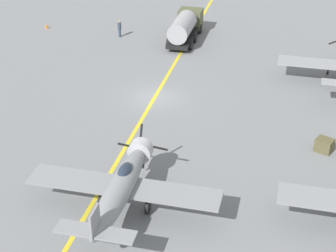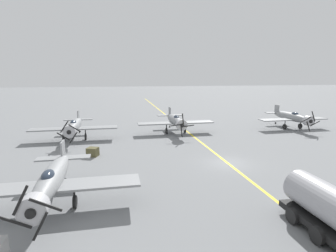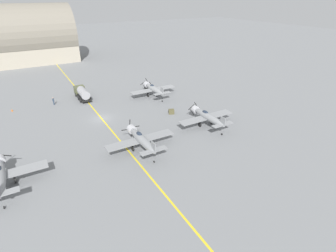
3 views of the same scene
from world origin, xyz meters
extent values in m
plane|color=slate|center=(0.00, 0.00, 0.00)|extent=(400.00, 400.00, 0.00)
cube|color=yellow|center=(0.00, 0.00, 0.00)|extent=(0.30, 160.00, 0.01)
ellipsoid|color=gray|center=(15.87, 6.06, 2.05)|extent=(1.50, 9.50, 1.42)
cylinder|color=#B7B7BC|center=(15.87, 10.51, 2.05)|extent=(1.58, 0.90, 1.58)
ellipsoid|color=#232D3D|center=(15.87, 7.20, 2.61)|extent=(0.80, 1.70, 0.76)
cube|color=gray|center=(15.87, 6.82, 1.71)|extent=(12.00, 2.10, 0.16)
cube|color=gray|center=(15.87, 1.97, 2.20)|extent=(4.40, 1.10, 0.12)
cube|color=gray|center=(15.87, 1.97, 2.85)|extent=(0.14, 1.30, 1.60)
sphere|color=black|center=(15.87, 11.01, 2.05)|extent=(0.56, 0.56, 0.56)
cube|color=black|center=(16.65, 11.01, 1.65)|extent=(1.62, 0.06, 0.93)
cube|color=black|center=(16.28, 11.01, 2.83)|extent=(0.93, 0.06, 1.62)
cube|color=black|center=(15.10, 11.01, 2.45)|extent=(1.62, 0.06, 0.93)
cube|color=black|center=(15.47, 11.01, 1.27)|extent=(0.93, 0.06, 1.62)
cylinder|color=black|center=(14.37, 6.82, 1.08)|extent=(0.14, 0.14, 1.26)
cylinder|color=black|center=(14.37, 6.82, 0.45)|extent=(0.22, 0.90, 0.90)
cylinder|color=black|center=(17.37, 6.82, 1.08)|extent=(0.14, 0.14, 1.26)
cylinder|color=black|center=(17.37, 6.82, 0.45)|extent=(0.22, 0.90, 0.90)
cylinder|color=black|center=(15.87, 1.91, 0.18)|extent=(0.12, 0.36, 0.36)
ellipsoid|color=gray|center=(2.15, -16.01, 2.05)|extent=(1.50, 9.50, 1.42)
cylinder|color=#B7B7BC|center=(2.15, -11.56, 2.05)|extent=(1.58, 0.90, 1.58)
ellipsoid|color=#232D3D|center=(2.15, -14.87, 2.61)|extent=(0.80, 1.70, 0.76)
cube|color=gray|center=(2.15, -15.25, 1.71)|extent=(12.00, 2.10, 0.16)
cube|color=gray|center=(2.15, -20.10, 2.20)|extent=(4.40, 1.10, 0.12)
cube|color=gray|center=(2.15, -20.10, 2.85)|extent=(0.14, 1.30, 1.60)
sphere|color=black|center=(2.15, -11.06, 2.05)|extent=(0.56, 0.56, 0.56)
cube|color=black|center=(2.24, -11.06, 1.18)|extent=(0.32, 0.06, 1.76)
cube|color=black|center=(3.02, -11.06, 2.14)|extent=(1.76, 0.06, 0.32)
cube|color=black|center=(2.06, -11.06, 2.92)|extent=(0.32, 0.06, 1.76)
cube|color=black|center=(1.28, -11.06, 1.96)|extent=(1.76, 0.06, 0.32)
cylinder|color=black|center=(0.65, -15.25, 1.08)|extent=(0.14, 0.14, 1.26)
cylinder|color=black|center=(0.65, -15.25, 0.45)|extent=(0.22, 0.90, 0.90)
cylinder|color=black|center=(3.65, -15.25, 1.08)|extent=(0.14, 0.14, 1.26)
cylinder|color=black|center=(3.65, -15.25, 0.45)|extent=(0.22, 0.90, 0.90)
cylinder|color=black|center=(2.15, -20.16, 0.18)|extent=(0.12, 0.36, 0.36)
cube|color=gray|center=(-18.40, -14.70, 1.71)|extent=(12.00, 2.10, 0.16)
cube|color=black|center=(-18.04, -10.51, 1.25)|extent=(0.85, 0.06, 1.65)
cube|color=black|center=(-17.60, -10.51, 2.41)|extent=(1.65, 0.06, 0.85)
cylinder|color=black|center=(-16.90, -14.70, 1.08)|extent=(0.14, 0.14, 1.26)
cylinder|color=black|center=(-16.90, -14.70, 0.45)|extent=(0.22, 0.90, 0.90)
cylinder|color=black|center=(-18.40, -19.61, 0.18)|extent=(0.12, 0.36, 0.36)
ellipsoid|color=gray|center=(17.30, -14.38, 2.05)|extent=(1.50, 9.50, 1.42)
cylinder|color=#B7B7BC|center=(17.30, -9.93, 2.05)|extent=(1.58, 0.90, 1.58)
ellipsoid|color=#232D3D|center=(17.30, -13.24, 2.61)|extent=(0.80, 1.70, 0.76)
cube|color=gray|center=(17.30, -13.62, 1.71)|extent=(12.00, 2.10, 0.16)
cube|color=gray|center=(17.30, -18.47, 2.20)|extent=(4.40, 1.10, 0.12)
cube|color=gray|center=(17.30, -18.47, 2.85)|extent=(0.14, 1.30, 1.60)
sphere|color=black|center=(17.30, -9.43, 2.05)|extent=(0.56, 0.56, 0.56)
cube|color=black|center=(17.80, -9.43, 2.77)|extent=(1.12, 0.06, 1.52)
cube|color=black|center=(16.59, -9.43, 2.55)|extent=(1.52, 0.06, 1.12)
cube|color=black|center=(16.80, -9.43, 1.33)|extent=(1.12, 0.06, 1.52)
cube|color=black|center=(18.02, -9.43, 1.55)|extent=(1.52, 0.06, 1.12)
cylinder|color=black|center=(15.80, -13.62, 1.08)|extent=(0.14, 0.14, 1.26)
cylinder|color=black|center=(15.80, -13.62, 0.45)|extent=(0.22, 0.90, 0.90)
cylinder|color=black|center=(18.80, -13.62, 1.08)|extent=(0.14, 0.14, 1.26)
cylinder|color=black|center=(18.80, -13.62, 0.45)|extent=(0.22, 0.90, 0.90)
cylinder|color=black|center=(17.30, -18.53, 0.18)|extent=(0.12, 0.36, 0.36)
cube|color=black|center=(-0.38, 13.97, 0.62)|extent=(2.25, 8.00, 0.40)
cube|color=#515638|center=(-0.38, 16.93, 1.42)|extent=(2.50, 2.08, 2.00)
cylinder|color=#9E9EA3|center=(-0.38, 12.65, 1.93)|extent=(2.10, 4.96, 2.10)
cylinder|color=black|center=(-1.57, 16.45, 0.50)|extent=(0.30, 1.00, 1.00)
cylinder|color=black|center=(0.81, 16.45, 0.50)|extent=(0.30, 1.00, 1.00)
cylinder|color=black|center=(-1.57, 13.57, 0.50)|extent=(0.30, 1.00, 1.00)
cylinder|color=black|center=(0.81, 13.57, 0.50)|extent=(0.30, 1.00, 1.00)
cylinder|color=black|center=(-1.57, 11.49, 0.50)|extent=(0.30, 1.00, 1.00)
cylinder|color=black|center=(0.81, 11.49, 0.50)|extent=(0.30, 1.00, 1.00)
cube|color=gray|center=(17.49, 12.90, 0.80)|extent=(1.40, 2.60, 1.10)
cube|color=black|center=(17.49, 12.64, 1.57)|extent=(0.70, 0.36, 0.44)
cylinder|color=black|center=(16.81, 13.61, 0.30)|extent=(0.20, 0.60, 0.60)
cylinder|color=black|center=(18.18, 13.61, 0.30)|extent=(0.20, 0.60, 0.60)
cylinder|color=black|center=(16.81, 12.18, 0.30)|extent=(0.20, 0.60, 0.60)
cylinder|color=black|center=(18.18, 12.18, 0.30)|extent=(0.20, 0.60, 0.60)
cylinder|color=#334256|center=(-7.42, 13.23, 0.44)|extent=(0.27, 0.27, 0.87)
cylinder|color=#334256|center=(-7.42, 13.23, 1.23)|extent=(0.40, 0.40, 0.73)
sphere|color=tan|center=(-7.42, 13.23, 1.72)|extent=(0.24, 0.24, 0.24)
cube|color=brown|center=(14.16, -5.34, 0.50)|extent=(1.48, 1.38, 0.99)
cone|color=orange|center=(-16.27, 13.88, 0.28)|extent=(0.36, 0.36, 0.55)
cube|color=#B2A893|center=(-10.74, 64.62, 4.71)|extent=(39.65, 19.25, 9.42)
cylinder|color=gray|center=(-10.74, 64.62, 10.22)|extent=(39.65, 21.17, 21.17)
camera|label=1|loc=(11.36, -41.54, 21.86)|focal=60.00mm
camera|label=2|loc=(11.29, 24.60, 9.07)|focal=28.00mm
camera|label=3|loc=(-13.08, -50.73, 23.70)|focal=28.00mm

